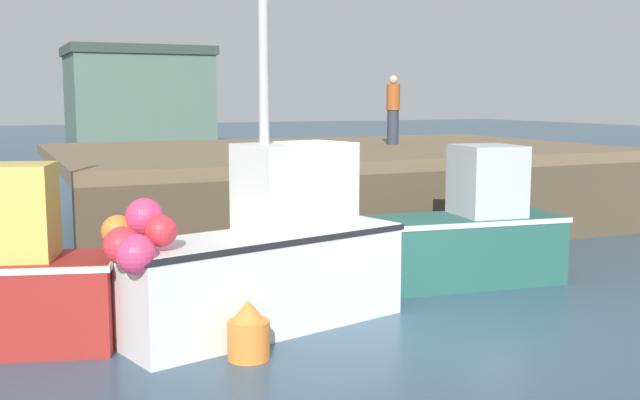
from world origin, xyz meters
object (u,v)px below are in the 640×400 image
Objects in this scene: fishing_boat_mid at (468,234)px; fishing_boat_near_right at (266,257)px; dockworker at (393,110)px; mooring_buoy_foreground at (249,332)px.

fishing_boat_near_right is at bearing -165.36° from fishing_boat_mid.
fishing_boat_near_right is 9.93m from dockworker.
dockworker reaches higher than mooring_buoy_foreground.
dockworker is 11.22m from mooring_buoy_foreground.
mooring_buoy_foreground is at bearing -155.49° from fishing_boat_mid.
fishing_boat_mid is 4.97m from mooring_buoy_foreground.
fishing_boat_near_right is 1.43× the size of fishing_boat_mid.
dockworker is at bearing 51.93° from mooring_buoy_foreground.
fishing_boat_near_right is 6.83× the size of mooring_buoy_foreground.
fishing_boat_mid is at bearing 24.51° from mooring_buoy_foreground.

